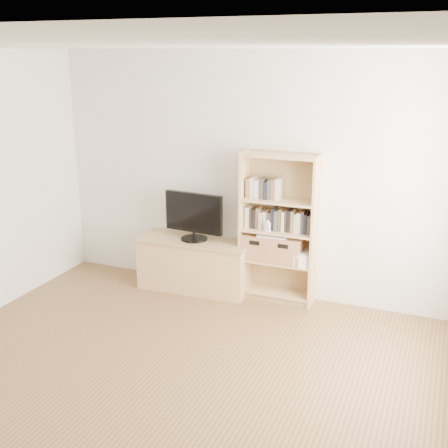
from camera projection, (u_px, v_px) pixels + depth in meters
The scene contains 13 objects.
floor at pixel (135, 414), 4.15m from camera, with size 4.50×5.00×0.01m, color brown.
back_wall at pixel (251, 176), 5.98m from camera, with size 4.50×0.02×2.60m, color white.
ceiling at pixel (115, 46), 3.38m from camera, with size 4.50×5.00×0.01m, color white.
tv_stand at pixel (195, 265), 6.28m from camera, with size 1.22×0.46×0.56m, color tan.
bookshelf at pixel (278, 229), 5.87m from camera, with size 0.80×0.28×1.59m, color tan.
television at pixel (194, 216), 6.12m from camera, with size 0.68×0.05×0.53m, color black.
books_row_mid at pixel (279, 220), 5.86m from camera, with size 0.75×0.15×0.20m, color beige.
books_row_upper at pixel (263, 189), 5.83m from camera, with size 0.38×0.14×0.20m, color beige.
baby_monitor at pixel (268, 227), 5.81m from camera, with size 0.05×0.03×0.10m, color white.
basket_left at pixel (258, 246), 6.00m from camera, with size 0.33×0.27×0.27m, color #AC734E.
basket_right at pixel (286, 249), 5.89m from camera, with size 0.34×0.28×0.28m, color #AC734E.
laptop at pixel (274, 235), 5.89m from camera, with size 0.31×0.22×0.02m, color silver.
magazine_stack at pixel (303, 259), 5.85m from camera, with size 0.17×0.25×0.12m, color beige.
Camera 1 is at (1.96, -3.03, 2.57)m, focal length 45.00 mm.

